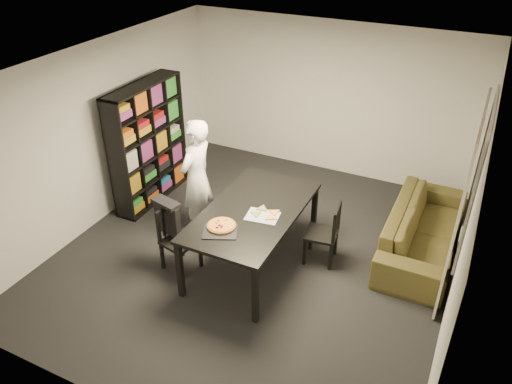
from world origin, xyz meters
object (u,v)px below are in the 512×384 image
at_px(sofa, 423,230).
at_px(chair_right, 328,230).
at_px(bookshelf, 148,144).
at_px(person, 197,178).
at_px(baking_tray, 220,231).
at_px(dining_table, 253,215).
at_px(chair_left, 175,234).
at_px(pepperoni_pizza, 222,226).

bearing_deg(sofa, chair_right, 125.92).
height_order(bookshelf, person, bookshelf).
bearing_deg(chair_right, sofa, 118.62).
relative_size(chair_right, person, 0.50).
relative_size(chair_right, sofa, 0.39).
xyz_separation_m(chair_right, baking_tray, (-1.00, -1.06, 0.35)).
distance_m(bookshelf, baking_tray, 2.50).
distance_m(dining_table, baking_tray, 0.61).
xyz_separation_m(dining_table, chair_right, (0.87, 0.47, -0.27)).
relative_size(chair_left, sofa, 0.39).
height_order(chair_right, person, person).
bearing_deg(bookshelf, pepperoni_pizza, -33.04).
bearing_deg(bookshelf, person, -22.35).
relative_size(bookshelf, person, 1.09).
height_order(person, pepperoni_pizza, person).
height_order(chair_left, baking_tray, chair_left).
xyz_separation_m(dining_table, chair_left, (-0.88, -0.48, -0.26)).
relative_size(baking_tray, pepperoni_pizza, 1.14).
height_order(pepperoni_pizza, sofa, pepperoni_pizza).
height_order(chair_right, baking_tray, chair_right).
distance_m(person, baking_tray, 1.29).
height_order(dining_table, pepperoni_pizza, pepperoni_pizza).
relative_size(dining_table, chair_right, 2.30).
distance_m(baking_tray, pepperoni_pizza, 0.10).
bearing_deg(bookshelf, baking_tray, -34.39).
bearing_deg(bookshelf, chair_left, -44.56).
relative_size(dining_table, sofa, 0.90).
bearing_deg(chair_right, pepperoni_pizza, -54.06).
bearing_deg(baking_tray, dining_table, 76.99).
height_order(chair_left, pepperoni_pizza, chair_left).
bearing_deg(person, chair_right, 95.93).
bearing_deg(sofa, dining_table, 122.76).
bearing_deg(baking_tray, person, 133.95).
distance_m(dining_table, sofa, 2.39).
relative_size(baking_tray, sofa, 0.18).
distance_m(chair_left, person, 0.91).
height_order(person, baking_tray, person).
distance_m(bookshelf, chair_left, 1.90).
height_order(chair_left, sofa, chair_left).
xyz_separation_m(chair_right, pepperoni_pizza, (-1.03, -0.97, 0.37)).
bearing_deg(person, bookshelf, -110.29).
xyz_separation_m(person, pepperoni_pizza, (0.87, -0.84, -0.00)).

